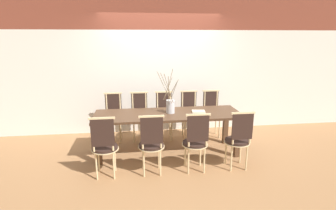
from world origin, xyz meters
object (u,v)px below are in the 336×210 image
Objects in this scene: chair_near_center at (196,140)px; vase_centerpiece at (170,106)px; book_stack at (199,112)px; dining_table at (168,119)px; chair_far_center at (164,114)px.

chair_near_center is 1.26× the size of vase_centerpiece.
chair_near_center reaches higher than book_stack.
vase_centerpiece is at bearing 178.35° from book_stack.
dining_table is at bearing 114.46° from chair_near_center.
book_stack is (0.50, -0.01, -0.12)m from vase_centerpiece.
dining_table is at bearing -152.56° from vase_centerpiece.
dining_table is 2.64× the size of chair_near_center.
book_stack is (0.53, -0.72, 0.23)m from chair_far_center.
book_stack reaches higher than dining_table.
vase_centerpiece is at bearing 91.98° from chair_far_center.
dining_table is at bearing -179.08° from book_stack.
chair_near_center is 0.80m from book_stack.
dining_table is 2.64× the size of chair_far_center.
chair_far_center is 3.87× the size of book_stack.
vase_centerpiece reaches higher than chair_near_center.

